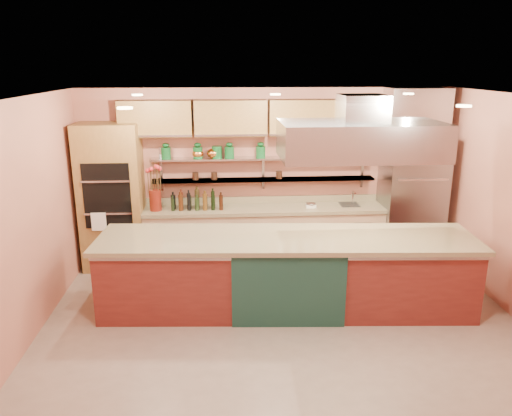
{
  "coord_description": "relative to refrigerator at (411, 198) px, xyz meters",
  "views": [
    {
      "loc": [
        -0.73,
        -5.5,
        3.16
      ],
      "look_at": [
        -0.27,
        1.0,
        1.27
      ],
      "focal_mm": 35.0,
      "sensor_mm": 36.0,
      "label": 1
    }
  ],
  "objects": [
    {
      "name": "floor",
      "position": [
        -2.35,
        -2.14,
        -1.06
      ],
      "size": [
        6.0,
        5.0,
        0.02
      ],
      "primitive_type": "cube",
      "color": "gray",
      "rests_on": "ground"
    },
    {
      "name": "ceiling",
      "position": [
        -2.35,
        -2.14,
        1.75
      ],
      "size": [
        6.0,
        5.0,
        0.02
      ],
      "primitive_type": "cube",
      "color": "black",
      "rests_on": "wall_back"
    },
    {
      "name": "wall_back",
      "position": [
        -2.35,
        0.36,
        0.35
      ],
      "size": [
        6.0,
        0.04,
        2.8
      ],
      "primitive_type": "cube",
      "color": "#C3735C",
      "rests_on": "floor"
    },
    {
      "name": "wall_front",
      "position": [
        -2.35,
        -4.64,
        0.35
      ],
      "size": [
        6.0,
        0.04,
        2.8
      ],
      "primitive_type": "cube",
      "color": "#C3735C",
      "rests_on": "floor"
    },
    {
      "name": "wall_left",
      "position": [
        -5.35,
        -2.14,
        0.35
      ],
      "size": [
        0.04,
        5.0,
        2.8
      ],
      "primitive_type": "cube",
      "color": "#C3735C",
      "rests_on": "floor"
    },
    {
      "name": "oven_stack",
      "position": [
        -4.8,
        0.04,
        0.1
      ],
      "size": [
        0.95,
        0.64,
        2.3
      ],
      "primitive_type": "cube",
      "color": "olive",
      "rests_on": "floor"
    },
    {
      "name": "refrigerator",
      "position": [
        0.0,
        0.0,
        0.0
      ],
      "size": [
        0.95,
        0.72,
        2.1
      ],
      "primitive_type": "cube",
      "color": "gray",
      "rests_on": "floor"
    },
    {
      "name": "back_counter",
      "position": [
        -2.4,
        0.06,
        -0.58
      ],
      "size": [
        3.84,
        0.64,
        0.93
      ],
      "primitive_type": "cube",
      "color": "tan",
      "rests_on": "floor"
    },
    {
      "name": "wall_shelf_lower",
      "position": [
        -2.4,
        0.23,
        0.3
      ],
      "size": [
        3.6,
        0.26,
        0.03
      ],
      "primitive_type": "cube",
      "color": "#B0B3B7",
      "rests_on": "wall_back"
    },
    {
      "name": "wall_shelf_upper",
      "position": [
        -2.4,
        0.23,
        0.65
      ],
      "size": [
        3.6,
        0.26,
        0.03
      ],
      "primitive_type": "cube",
      "color": "#B0B3B7",
      "rests_on": "wall_back"
    },
    {
      "name": "upper_cabinets",
      "position": [
        -2.35,
        0.18,
        1.3
      ],
      "size": [
        4.6,
        0.36,
        0.55
      ],
      "primitive_type": "cube",
      "color": "olive",
      "rests_on": "wall_back"
    },
    {
      "name": "range_hood",
      "position": [
        -1.35,
        -1.59,
        1.2
      ],
      "size": [
        2.0,
        1.0,
        0.45
      ],
      "primitive_type": "cube",
      "color": "#B0B3B7",
      "rests_on": "ceiling"
    },
    {
      "name": "ceiling_downlights",
      "position": [
        -2.35,
        -1.94,
        1.72
      ],
      "size": [
        4.0,
        2.8,
        0.02
      ],
      "primitive_type": "cube",
      "color": "#FFE5A5",
      "rests_on": "ceiling"
    },
    {
      "name": "island",
      "position": [
        -2.25,
        -1.59,
        -0.55
      ],
      "size": [
        4.86,
        1.35,
        1.0
      ],
      "primitive_type": "cube",
      "rotation": [
        0.0,
        0.0,
        -0.06
      ],
      "color": "maroon",
      "rests_on": "floor"
    },
    {
      "name": "flower_vase",
      "position": [
        -4.13,
        0.01,
        0.05
      ],
      "size": [
        0.22,
        0.22,
        0.33
      ],
      "primitive_type": "cylinder",
      "rotation": [
        0.0,
        0.0,
        0.22
      ],
      "color": "maroon",
      "rests_on": "back_counter"
    },
    {
      "name": "oil_bottle_cluster",
      "position": [
        -3.48,
        0.01,
        0.02
      ],
      "size": [
        0.88,
        0.27,
        0.28
      ],
      "primitive_type": "cube",
      "rotation": [
        0.0,
        0.0,
        -0.02
      ],
      "color": "black",
      "rests_on": "back_counter"
    },
    {
      "name": "kitchen_scale",
      "position": [
        -1.65,
        0.01,
        -0.08
      ],
      "size": [
        0.17,
        0.14,
        0.09
      ],
      "primitive_type": "cube",
      "rotation": [
        0.0,
        0.0,
        -0.15
      ],
      "color": "white",
      "rests_on": "back_counter"
    },
    {
      "name": "bar_faucet",
      "position": [
        -0.95,
        0.11,
        -0.0
      ],
      "size": [
        0.03,
        0.03,
        0.23
      ],
      "primitive_type": "cylinder",
      "rotation": [
        0.0,
        0.0,
        -0.0
      ],
      "color": "silver",
      "rests_on": "back_counter"
    },
    {
      "name": "copper_kettle",
      "position": [
        -3.21,
        0.23,
        0.74
      ],
      "size": [
        0.2,
        0.2,
        0.15
      ],
      "primitive_type": "ellipsoid",
      "rotation": [
        0.0,
        0.0,
        -0.07
      ],
      "color": "orange",
      "rests_on": "wall_shelf_upper"
    },
    {
      "name": "green_canister",
      "position": [
        -3.15,
        0.23,
        0.76
      ],
      "size": [
        0.16,
        0.16,
        0.19
      ],
      "primitive_type": "cylinder",
      "rotation": [
        0.0,
        0.0,
        -0.05
      ],
      "color": "#114F20",
      "rests_on": "wall_shelf_upper"
    }
  ]
}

